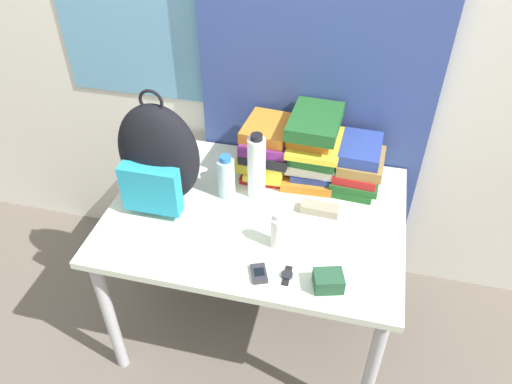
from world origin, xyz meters
TOP-DOWN VIEW (x-y plane):
  - wall_back at (-0.00, 0.94)m, footprint 6.00×0.06m
  - curtain_blue at (0.15, 0.89)m, footprint 1.00×0.04m
  - desk at (0.00, 0.43)m, footprint 1.17×0.86m
  - backpack at (-0.39, 0.41)m, footprint 0.33×0.23m
  - book_stack_left at (-0.02, 0.71)m, footprint 0.24×0.28m
  - book_stack_center at (0.18, 0.71)m, footprint 0.24×0.29m
  - book_stack_right at (0.37, 0.71)m, footprint 0.21×0.28m
  - water_bottle at (-0.14, 0.50)m, footprint 0.07×0.07m
  - sports_bottle at (-0.02, 0.53)m, footprint 0.07×0.07m
  - sunscreen_bottle at (0.12, 0.26)m, footprint 0.05×0.05m
  - cell_phone at (0.09, 0.10)m, footprint 0.08×0.10m
  - sunglasses_case at (0.25, 0.48)m, footprint 0.15×0.06m
  - camera_pouch at (0.33, 0.11)m, footprint 0.12×0.10m
  - wristwatch at (0.18, 0.12)m, footprint 0.04×0.09m

SIDE VIEW (x-z plane):
  - desk at x=0.00m, z-range 0.28..0.99m
  - wristwatch at x=0.18m, z-range 0.72..0.73m
  - cell_phone at x=0.09m, z-range 0.72..0.73m
  - sunglasses_case at x=0.25m, z-range 0.72..0.75m
  - camera_pouch at x=0.33m, z-range 0.72..0.78m
  - sunscreen_bottle at x=0.12m, z-range 0.71..0.86m
  - water_bottle at x=-0.14m, z-range 0.71..0.91m
  - book_stack_right at x=0.37m, z-range 0.71..0.91m
  - book_stack_left at x=-0.02m, z-range 0.71..0.95m
  - sports_bottle at x=-0.02m, z-range 0.71..1.00m
  - book_stack_center at x=0.18m, z-range 0.72..1.02m
  - backpack at x=-0.39m, z-range 0.68..1.18m
  - curtain_blue at x=0.15m, z-range 0.00..2.50m
  - wall_back at x=0.00m, z-range 0.00..2.50m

